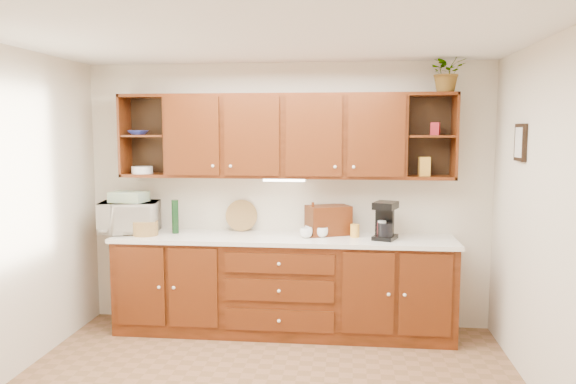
% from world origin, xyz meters
% --- Properties ---
extents(ceiling, '(4.00, 4.00, 0.00)m').
position_xyz_m(ceiling, '(0.00, 0.00, 2.60)').
color(ceiling, white).
rests_on(ceiling, back_wall).
extents(back_wall, '(4.00, 0.00, 4.00)m').
position_xyz_m(back_wall, '(0.00, 1.75, 1.30)').
color(back_wall, beige).
rests_on(back_wall, floor).
extents(right_wall, '(0.00, 3.50, 3.50)m').
position_xyz_m(right_wall, '(2.00, 0.00, 1.30)').
color(right_wall, beige).
rests_on(right_wall, floor).
extents(base_cabinets, '(3.20, 0.60, 0.90)m').
position_xyz_m(base_cabinets, '(0.00, 1.45, 0.45)').
color(base_cabinets, '#321505').
rests_on(base_cabinets, floor).
extents(countertop, '(3.24, 0.64, 0.04)m').
position_xyz_m(countertop, '(0.00, 1.44, 0.92)').
color(countertop, silver).
rests_on(countertop, base_cabinets).
extents(upper_cabinets, '(3.20, 0.33, 0.80)m').
position_xyz_m(upper_cabinets, '(0.01, 1.59, 1.89)').
color(upper_cabinets, '#321505').
rests_on(upper_cabinets, back_wall).
extents(undercabinet_light, '(0.40, 0.05, 0.02)m').
position_xyz_m(undercabinet_light, '(0.00, 1.53, 1.47)').
color(undercabinet_light, white).
rests_on(undercabinet_light, upper_cabinets).
extents(framed_picture, '(0.03, 0.24, 0.30)m').
position_xyz_m(framed_picture, '(1.98, 0.90, 1.85)').
color(framed_picture, black).
rests_on(framed_picture, right_wall).
extents(wicker_basket, '(0.28, 0.28, 0.14)m').
position_xyz_m(wicker_basket, '(-1.32, 1.36, 1.01)').
color(wicker_basket, olive).
rests_on(wicker_basket, countertop).
extents(microwave, '(0.61, 0.47, 0.31)m').
position_xyz_m(microwave, '(-1.52, 1.46, 1.09)').
color(microwave, beige).
rests_on(microwave, countertop).
extents(towel_stack, '(0.36, 0.29, 0.10)m').
position_xyz_m(towel_stack, '(-1.52, 1.46, 1.30)').
color(towel_stack, '#C2C85E').
rests_on(towel_stack, microwave).
extents(wine_bottle, '(0.07, 0.07, 0.33)m').
position_xyz_m(wine_bottle, '(-1.07, 1.50, 1.10)').
color(wine_bottle, black).
rests_on(wine_bottle, countertop).
extents(woven_tray, '(0.33, 0.16, 0.31)m').
position_xyz_m(woven_tray, '(-0.45, 1.69, 0.95)').
color(woven_tray, olive).
rests_on(woven_tray, countertop).
extents(bread_box, '(0.47, 0.39, 0.28)m').
position_xyz_m(bread_box, '(0.42, 1.59, 1.08)').
color(bread_box, '#321505').
rests_on(bread_box, countertop).
extents(mug_tree, '(0.29, 0.29, 0.33)m').
position_xyz_m(mug_tree, '(0.28, 1.47, 0.99)').
color(mug_tree, '#321505').
rests_on(mug_tree, countertop).
extents(canister_red, '(0.15, 0.15, 0.14)m').
position_xyz_m(canister_red, '(0.94, 1.51, 1.01)').
color(canister_red, maroon).
rests_on(canister_red, countertop).
extents(canister_white, '(0.10, 0.10, 0.17)m').
position_xyz_m(canister_white, '(0.93, 1.40, 1.03)').
color(canister_white, white).
rests_on(canister_white, countertop).
extents(canister_yellow, '(0.11, 0.11, 0.12)m').
position_xyz_m(canister_yellow, '(0.68, 1.48, 1.00)').
color(canister_yellow, gold).
rests_on(canister_yellow, countertop).
extents(coffee_maker, '(0.26, 0.30, 0.35)m').
position_xyz_m(coffee_maker, '(0.96, 1.43, 1.11)').
color(coffee_maker, black).
rests_on(coffee_maker, countertop).
extents(bowl_stack, '(0.22, 0.22, 0.04)m').
position_xyz_m(bowl_stack, '(-1.44, 1.56, 1.92)').
color(bowl_stack, '#293698').
rests_on(bowl_stack, upper_cabinets).
extents(plate_stack, '(0.23, 0.23, 0.07)m').
position_xyz_m(plate_stack, '(-1.41, 1.56, 1.56)').
color(plate_stack, white).
rests_on(plate_stack, upper_cabinets).
extents(pantry_box_yellow, '(0.11, 0.09, 0.18)m').
position_xyz_m(pantry_box_yellow, '(1.32, 1.57, 1.61)').
color(pantry_box_yellow, gold).
rests_on(pantry_box_yellow, upper_cabinets).
extents(pantry_box_red, '(0.10, 0.09, 0.12)m').
position_xyz_m(pantry_box_red, '(1.41, 1.56, 1.96)').
color(pantry_box_red, maroon).
rests_on(pantry_box_red, upper_cabinets).
extents(potted_plant, '(0.41, 0.38, 0.37)m').
position_xyz_m(potted_plant, '(1.50, 1.54, 2.48)').
color(potted_plant, '#999999').
rests_on(potted_plant, upper_cabinets).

